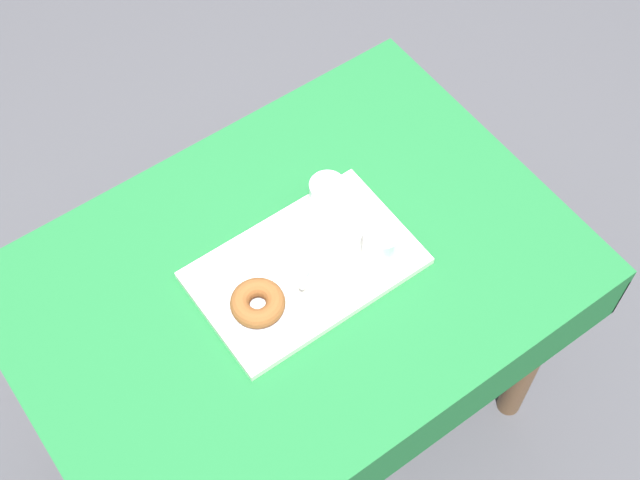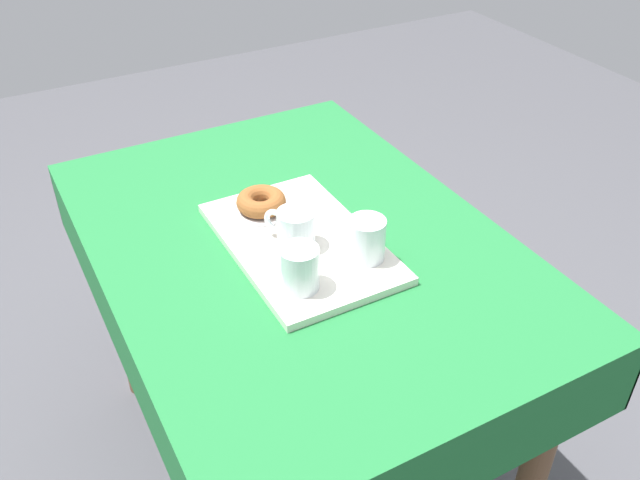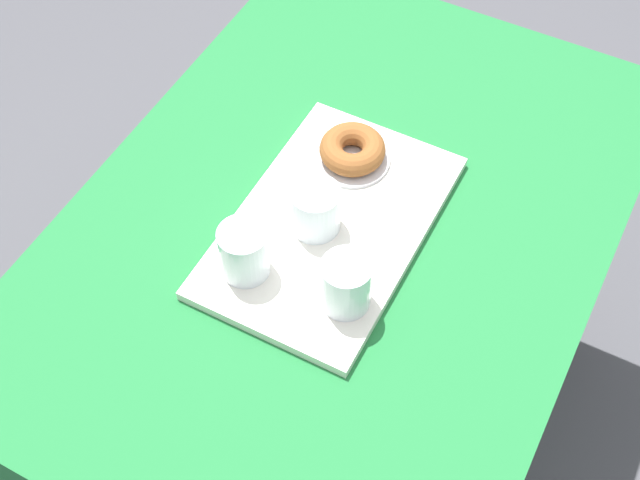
# 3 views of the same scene
# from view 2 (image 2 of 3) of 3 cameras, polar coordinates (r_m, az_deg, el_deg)

# --- Properties ---
(ground_plane) EXTENTS (6.00, 6.00, 0.00)m
(ground_plane) POSITION_cam_2_polar(r_m,az_deg,el_deg) (2.02, -1.44, -17.95)
(ground_plane) COLOR #47474C
(dining_table) EXTENTS (1.16, 0.82, 0.77)m
(dining_table) POSITION_cam_2_polar(r_m,az_deg,el_deg) (1.54, -1.80, -3.25)
(dining_table) COLOR #1E6B33
(dining_table) RESTS_ON ground
(serving_tray) EXTENTS (0.45, 0.29, 0.02)m
(serving_tray) POSITION_cam_2_polar(r_m,az_deg,el_deg) (1.45, -1.64, -0.19)
(serving_tray) COLOR silver
(serving_tray) RESTS_ON dining_table
(tea_mug_left) EXTENTS (0.11, 0.08, 0.08)m
(tea_mug_left) POSITION_cam_2_polar(r_m,az_deg,el_deg) (1.40, -2.09, 0.86)
(tea_mug_left) COLOR white
(tea_mug_left) RESTS_ON serving_tray
(water_glass_near) EXTENTS (0.08, 0.08, 0.09)m
(water_glass_near) POSITION_cam_2_polar(r_m,az_deg,el_deg) (1.29, -1.71, -2.52)
(water_glass_near) COLOR white
(water_glass_near) RESTS_ON serving_tray
(water_glass_far) EXTENTS (0.08, 0.08, 0.09)m
(water_glass_far) POSITION_cam_2_polar(r_m,az_deg,el_deg) (1.37, 3.89, -0.11)
(water_glass_far) COLOR white
(water_glass_far) RESTS_ON serving_tray
(donut_plate_left) EXTENTS (0.13, 0.13, 0.01)m
(donut_plate_left) POSITION_cam_2_polar(r_m,az_deg,el_deg) (1.53, -4.87, 2.48)
(donut_plate_left) COLOR silver
(donut_plate_left) RESTS_ON serving_tray
(sugar_donut_left) EXTENTS (0.11, 0.11, 0.04)m
(sugar_donut_left) POSITION_cam_2_polar(r_m,az_deg,el_deg) (1.52, -4.92, 3.21)
(sugar_donut_left) COLOR brown
(sugar_donut_left) RESTS_ON donut_plate_left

